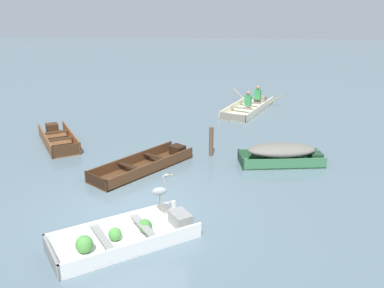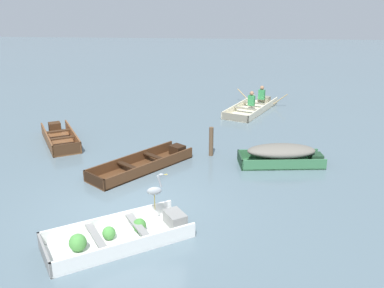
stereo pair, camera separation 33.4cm
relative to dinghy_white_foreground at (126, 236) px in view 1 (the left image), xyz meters
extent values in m
plane|color=slate|center=(-0.09, 1.47, -0.13)|extent=(80.00, 80.00, 0.00)
cube|color=white|center=(-0.03, -0.04, -0.11)|extent=(3.18, 2.65, 0.04)
cube|color=white|center=(-0.35, 0.45, 0.04)|extent=(2.55, 1.67, 0.33)
cube|color=white|center=(0.28, -0.53, 0.04)|extent=(2.55, 1.67, 0.33)
cube|color=gray|center=(-1.27, -0.84, 0.04)|extent=(0.70, 1.04, 0.33)
cube|color=gray|center=(1.08, 0.68, 0.05)|extent=(0.60, 0.65, 0.30)
cube|color=gray|center=(0.35, 0.21, 0.12)|extent=(0.74, 1.02, 0.04)
cube|color=gray|center=(-0.41, -0.28, 0.12)|extent=(0.74, 1.02, 0.04)
sphere|color=#428438|center=(0.35, 0.34, 0.06)|extent=(0.30, 0.30, 0.30)
sphere|color=#4C9342|center=(-0.23, -0.01, 0.05)|extent=(0.28, 0.28, 0.28)
sphere|color=#4C9342|center=(-0.74, -0.47, 0.09)|extent=(0.36, 0.36, 0.36)
cube|color=#4C2D19|center=(-0.28, 3.86, -0.11)|extent=(2.84, 3.21, 0.04)
cube|color=#4C2D19|center=(-0.63, 4.14, 0.04)|extent=(2.13, 2.65, 0.33)
cube|color=#4C2D19|center=(0.07, 3.58, 0.04)|extent=(2.13, 2.65, 0.33)
cube|color=black|center=(-1.31, 2.57, 0.04)|extent=(0.77, 0.63, 0.33)
cube|color=black|center=(0.66, 5.03, 0.05)|extent=(0.56, 0.55, 0.30)
cube|color=black|center=(0.03, 4.26, 0.12)|extent=(0.76, 0.66, 0.04)
cube|color=black|center=(-0.59, 3.47, 0.12)|extent=(0.76, 0.66, 0.04)
cube|color=#387047|center=(3.84, 4.52, -0.11)|extent=(2.59, 1.20, 0.04)
cube|color=#387047|center=(3.79, 4.95, 0.03)|extent=(2.49, 0.33, 0.32)
cube|color=#387047|center=(3.89, 4.08, 0.03)|extent=(2.49, 0.33, 0.32)
cube|color=#1E3D27|center=(2.62, 4.38, 0.03)|extent=(0.15, 0.93, 0.32)
cube|color=#1E3D27|center=(4.90, 4.63, 0.05)|extent=(0.40, 0.45, 0.29)
cube|color=#1E3D27|center=(4.21, 4.56, 0.11)|extent=(0.25, 0.84, 0.04)
cube|color=#1E3D27|center=(3.47, 4.47, 0.11)|extent=(0.25, 0.84, 0.04)
ellipsoid|color=#6B665B|center=(3.84, 4.52, 0.31)|extent=(2.14, 1.10, 0.38)
cube|color=brown|center=(-3.51, 5.94, -0.11)|extent=(2.17, 2.88, 0.04)
cube|color=brown|center=(-3.88, 5.73, 0.07)|extent=(1.42, 2.45, 0.39)
cube|color=brown|center=(-3.13, 6.16, 0.07)|extent=(1.42, 2.45, 0.39)
cube|color=#3F2716|center=(-2.83, 4.75, 0.07)|extent=(0.82, 0.50, 0.39)
cube|color=#3F2716|center=(-4.11, 7.00, 0.08)|extent=(0.54, 0.52, 0.35)
cube|color=#3F2716|center=(-3.71, 6.31, 0.16)|extent=(0.79, 0.54, 0.04)
cube|color=#3F2716|center=(-3.30, 5.58, 0.16)|extent=(0.79, 0.54, 0.04)
cube|color=beige|center=(3.29, 10.68, -0.11)|extent=(2.60, 3.86, 0.04)
cube|color=beige|center=(2.77, 10.91, 0.02)|extent=(1.56, 3.39, 0.30)
cube|color=beige|center=(3.81, 10.44, 0.02)|extent=(1.56, 3.39, 0.30)
cube|color=gray|center=(2.54, 9.02, 0.02)|extent=(1.11, 0.53, 0.30)
cube|color=gray|center=(3.97, 12.20, 0.04)|extent=(0.64, 0.55, 0.27)
cube|color=gray|center=(3.51, 11.18, 0.10)|extent=(1.06, 0.59, 0.04)
cube|color=gray|center=(3.06, 10.17, 0.10)|extent=(1.06, 0.59, 0.04)
cube|color=#338C4C|center=(3.29, 10.68, 0.34)|extent=(0.33, 0.28, 0.44)
sphere|color=#9E7051|center=(3.29, 10.68, 0.66)|extent=(0.18, 0.18, 0.18)
cube|color=#338C4C|center=(3.82, 11.86, 0.34)|extent=(0.33, 0.28, 0.44)
sphere|color=#9E7051|center=(3.82, 11.86, 0.66)|extent=(0.18, 0.18, 0.18)
cylinder|color=tan|center=(3.00, 12.22, 0.22)|extent=(0.60, 0.30, 0.55)
cylinder|color=tan|center=(4.63, 11.49, 0.22)|extent=(0.60, 0.30, 0.55)
cylinder|color=olive|center=(0.62, 0.73, 0.44)|extent=(0.02, 0.02, 0.35)
cylinder|color=olive|center=(0.64, 0.67, 0.44)|extent=(0.02, 0.02, 0.35)
ellipsoid|color=#93999E|center=(0.63, 0.70, 0.71)|extent=(0.34, 0.22, 0.18)
cylinder|color=#93999E|center=(0.75, 0.73, 0.93)|extent=(0.12, 0.07, 0.28)
ellipsoid|color=#93999E|center=(0.78, 0.74, 1.08)|extent=(0.12, 0.09, 0.06)
cone|color=gold|center=(0.86, 0.76, 1.08)|extent=(0.10, 0.05, 0.02)
cylinder|color=brown|center=(1.72, 5.11, 0.34)|extent=(0.14, 0.14, 0.94)
camera|label=1|loc=(1.75, -7.63, 4.78)|focal=40.00mm
camera|label=2|loc=(2.09, -7.61, 4.78)|focal=40.00mm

